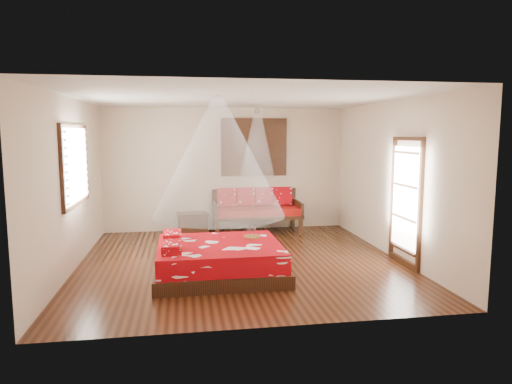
% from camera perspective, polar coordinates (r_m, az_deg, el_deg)
% --- Properties ---
extents(room, '(5.54, 5.54, 2.84)m').
position_cam_1_polar(room, '(7.77, -1.95, 1.31)').
color(room, black).
rests_on(room, ground).
extents(bed, '(2.01, 1.82, 0.63)m').
position_cam_1_polar(bed, '(7.27, -4.70, -8.37)').
color(bed, black).
rests_on(bed, floor).
extents(daybed, '(1.96, 0.87, 0.98)m').
position_cam_1_polar(daybed, '(10.33, 0.04, -2.09)').
color(daybed, black).
rests_on(daybed, floor).
extents(storage_chest, '(0.72, 0.57, 0.45)m').
position_cam_1_polar(storage_chest, '(10.31, -7.92, -3.83)').
color(storage_chest, black).
rests_on(storage_chest, floor).
extents(shutter_panel, '(1.52, 0.06, 1.32)m').
position_cam_1_polar(shutter_panel, '(10.51, -0.25, 5.62)').
color(shutter_panel, black).
rests_on(shutter_panel, wall_back).
extents(window_left, '(0.10, 1.74, 1.34)m').
position_cam_1_polar(window_left, '(8.08, -21.62, 3.16)').
color(window_left, black).
rests_on(window_left, wall_left).
extents(glazed_door, '(0.08, 1.02, 2.16)m').
position_cam_1_polar(glazed_door, '(8.05, 18.19, -1.22)').
color(glazed_door, black).
rests_on(glazed_door, floor).
extents(wine_tray, '(0.28, 0.28, 0.23)m').
position_cam_1_polar(wine_tray, '(7.59, -0.49, -5.26)').
color(wine_tray, brown).
rests_on(wine_tray, bed).
extents(mosquito_net_main, '(2.05, 2.05, 1.80)m').
position_cam_1_polar(mosquito_net_main, '(7.01, -4.70, 4.32)').
color(mosquito_net_main, white).
rests_on(mosquito_net_main, ceiling).
extents(mosquito_net_daybed, '(0.77, 0.77, 1.50)m').
position_cam_1_polar(mosquito_net_daybed, '(10.05, 0.16, 6.11)').
color(mosquito_net_daybed, white).
rests_on(mosquito_net_daybed, ceiling).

